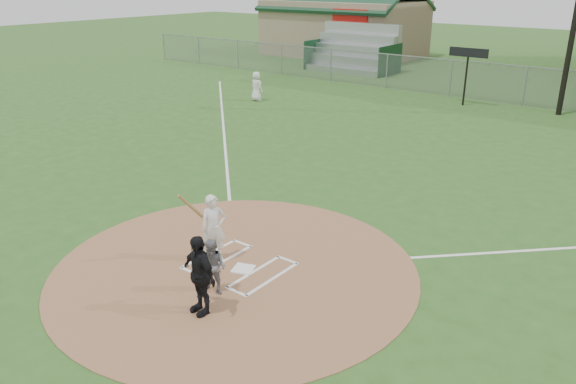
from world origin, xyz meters
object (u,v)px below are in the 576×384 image
Objects in this scene: ondeck_player at (256,86)px; home_plate at (243,269)px; batter_at_plate at (214,228)px; umpire at (199,275)px; catcher at (213,267)px.

home_plate is at bearing 136.99° from ondeck_player.
batter_at_plate is at bearing 134.82° from ondeck_player.
umpire is 20.42m from ondeck_player.
umpire is (0.31, -0.67, 0.23)m from catcher.
catcher is at bearing -46.13° from batter_at_plate.
batter_at_plate is (-1.35, 1.76, -0.02)m from umpire.
ondeck_player is at bearing 111.63° from catcher.
batter_at_plate reaches higher than home_plate.
umpire is (0.49, -1.80, 0.83)m from home_plate.
batter_at_plate reaches higher than umpire.
catcher is 0.77m from umpire.
umpire reaches higher than ondeck_player.
catcher is 0.69× the size of batter_at_plate.
umpire is at bearing 134.81° from ondeck_player.
home_plate is 0.26× the size of batter_at_plate.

